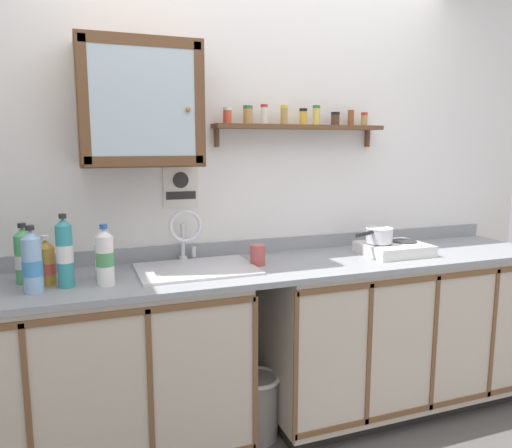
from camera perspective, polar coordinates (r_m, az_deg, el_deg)
The scene contains 19 objects.
back_wall at distance 2.83m, azimuth -0.72°, elevation 4.27°, with size 3.96×0.07×2.62m.
lower_cabinet_run at distance 2.57m, azimuth -18.77°, elevation -16.67°, with size 1.48×0.62×0.91m.
lower_cabinet_run_right at distance 3.13m, azimuth 16.30°, elevation -11.82°, with size 1.68×0.62×0.91m.
countertop at distance 2.59m, azimuth 1.76°, elevation -5.05°, with size 3.32×0.64×0.03m, color gray.
backsplash at distance 2.85m, azimuth -0.47°, elevation -2.61°, with size 3.32×0.02×0.08m, color gray.
sink at distance 2.51m, azimuth -7.06°, elevation -5.89°, with size 0.59×0.47×0.42m.
hot_plate_stove at distance 2.93m, azimuth 15.76°, elevation -2.77°, with size 0.36×0.31×0.07m.
saucepan at distance 2.88m, azimuth 14.11°, elevation -1.23°, with size 0.29×0.18×0.09m.
bottle_water_clear_0 at distance 2.39m, azimuth -17.33°, elevation -3.99°, with size 0.08×0.08×0.22m.
bottle_water_blue_1 at distance 2.28m, azimuth -24.61°, elevation -4.11°, with size 0.08×0.08×0.29m.
bottle_juice_amber_2 at distance 2.39m, azimuth -23.23°, elevation -4.23°, with size 0.08×0.08×0.22m.
bottle_detergent_teal_3 at distance 2.30m, azimuth -21.38°, elevation -3.16°, with size 0.07×0.07×0.33m.
bottle_opaque_white_4 at distance 2.28m, azimuth -17.18°, elevation -3.72°, with size 0.08×0.08×0.28m.
bottle_soda_green_5 at distance 2.45m, azimuth -25.40°, elevation -3.44°, with size 0.08×0.08×0.28m.
mug at distance 2.56m, azimuth 0.21°, elevation -3.60°, with size 0.10×0.11×0.11m.
wall_cabinet at distance 2.51m, azimuth -13.39°, elevation 13.40°, with size 0.58×0.32×0.60m.
spice_shelf at distance 2.83m, azimuth 4.99°, elevation 11.53°, with size 1.02×0.14×0.23m.
warning_sign at distance 2.69m, azimuth -8.77°, elevation 4.42°, with size 0.19×0.01×0.24m.
trash_bin at distance 2.80m, azimuth 0.04°, elevation -20.33°, with size 0.26×0.26×0.35m.
Camera 1 is at (-0.95, -2.04, 1.56)m, focal length 34.35 mm.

